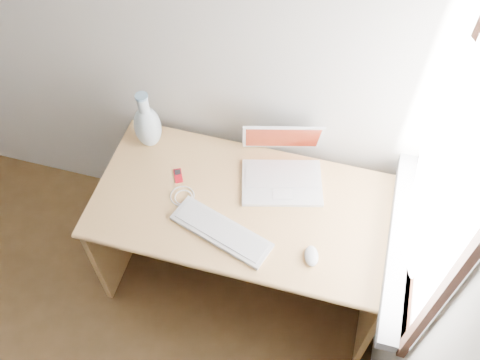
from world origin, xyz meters
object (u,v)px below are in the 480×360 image
(desk, at_px, (249,214))
(vase, at_px, (147,125))
(laptop, at_px, (285,168))
(external_keyboard, at_px, (221,231))

(desk, relative_size, vase, 4.18)
(laptop, bearing_deg, external_keyboard, -132.36)
(laptop, bearing_deg, vase, 163.61)
(desk, bearing_deg, laptop, 41.67)
(laptop, distance_m, external_keyboard, 0.43)
(laptop, distance_m, vase, 0.68)
(external_keyboard, relative_size, vase, 1.45)
(external_keyboard, xyz_separation_m, vase, (-0.48, 0.40, 0.12))
(desk, bearing_deg, vase, 165.11)
(laptop, height_order, vase, vase)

